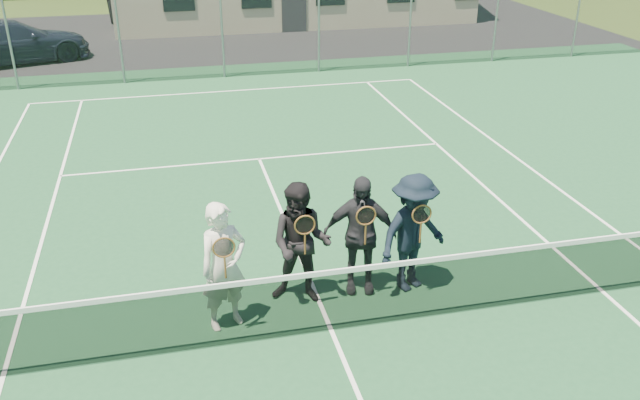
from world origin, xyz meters
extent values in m
plane|color=#374E1B|center=(0.00, 20.00, 0.00)|extent=(220.00, 220.00, 0.00)
cube|color=#1C4C2B|center=(0.00, 0.00, 0.01)|extent=(30.00, 30.00, 0.02)
cube|color=black|center=(-4.00, 20.00, 0.01)|extent=(40.00, 12.00, 0.01)
imported|color=#181E31|center=(-6.60, 17.04, 0.70)|extent=(5.16, 3.37, 1.39)
cube|color=white|center=(0.00, 11.88, 0.03)|extent=(10.97, 0.06, 0.01)
cube|color=white|center=(-4.12, 0.00, 0.03)|extent=(0.06, 23.77, 0.01)
cube|color=white|center=(4.12, 0.00, 0.03)|extent=(0.06, 23.77, 0.01)
cube|color=white|center=(0.00, 6.40, 0.03)|extent=(8.23, 0.06, 0.01)
cube|color=white|center=(0.00, 0.00, 0.03)|extent=(0.06, 12.80, 0.01)
cube|color=black|center=(0.00, 0.00, 0.48)|extent=(11.60, 0.02, 0.88)
cube|color=white|center=(0.00, 0.00, 0.93)|extent=(11.60, 0.03, 0.07)
cylinder|color=slate|center=(-6.00, 13.50, 1.50)|extent=(0.07, 0.07, 3.00)
cylinder|color=slate|center=(-3.00, 13.50, 1.50)|extent=(0.07, 0.07, 3.00)
cylinder|color=slate|center=(0.00, 13.50, 1.50)|extent=(0.07, 0.07, 3.00)
cylinder|color=slate|center=(3.00, 13.50, 1.50)|extent=(0.07, 0.07, 3.00)
cylinder|color=slate|center=(6.00, 13.50, 1.50)|extent=(0.07, 0.07, 3.00)
cylinder|color=slate|center=(9.00, 13.50, 1.50)|extent=(0.07, 0.07, 3.00)
cylinder|color=slate|center=(12.00, 13.50, 1.50)|extent=(0.07, 0.07, 3.00)
cube|color=black|center=(0.00, 13.50, 1.50)|extent=(30.00, 0.03, 3.00)
cube|color=#2D2D33|center=(3.50, 19.98, 1.00)|extent=(1.00, 0.06, 2.00)
imported|color=white|center=(-1.34, 0.48, 0.92)|extent=(0.77, 0.64, 1.80)
torus|color=brown|center=(-1.34, 0.21, 1.35)|extent=(0.29, 0.02, 0.29)
cylinder|color=black|center=(-1.34, 0.21, 1.35)|extent=(0.25, 0.00, 0.25)
cylinder|color=brown|center=(-1.34, 0.21, 1.07)|extent=(0.03, 0.03, 0.32)
imported|color=black|center=(-0.22, 0.85, 0.92)|extent=(1.07, 0.96, 1.80)
torus|color=brown|center=(-0.22, 0.58, 1.35)|extent=(0.29, 0.02, 0.29)
cylinder|color=black|center=(-0.22, 0.58, 1.35)|extent=(0.25, 0.00, 0.25)
cylinder|color=brown|center=(-0.22, 0.58, 1.07)|extent=(0.03, 0.03, 0.32)
imported|color=#242429|center=(0.65, 0.92, 0.92)|extent=(1.13, 0.66, 1.80)
torus|color=brown|center=(0.65, 0.65, 1.35)|extent=(0.29, 0.02, 0.29)
cylinder|color=black|center=(0.65, 0.65, 1.35)|extent=(0.25, 0.00, 0.25)
cylinder|color=brown|center=(0.65, 0.65, 1.07)|extent=(0.03, 0.03, 0.32)
imported|color=black|center=(1.40, 0.79, 0.92)|extent=(1.33, 1.07, 1.80)
torus|color=brown|center=(1.40, 0.52, 1.35)|extent=(0.29, 0.02, 0.29)
cylinder|color=black|center=(1.40, 0.52, 1.35)|extent=(0.25, 0.00, 0.25)
cylinder|color=brown|center=(1.40, 0.52, 1.07)|extent=(0.03, 0.03, 0.32)
camera|label=1|loc=(-1.87, -7.24, 5.46)|focal=38.00mm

